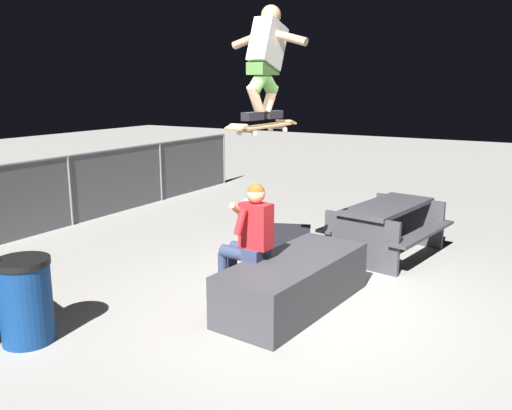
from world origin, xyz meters
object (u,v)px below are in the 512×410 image
at_px(ledge_box_main, 294,283).
at_px(picnic_table_back, 387,221).
at_px(skater_airborne, 266,57).
at_px(kicker_ramp, 278,245).
at_px(person_sitting_on_ledge, 248,236).
at_px(skateboard, 263,127).
at_px(trash_bin, 26,300).

bearing_deg(ledge_box_main, picnic_table_back, -7.47).
xyz_separation_m(skater_airborne, kicker_ramp, (1.97, 0.90, -2.63)).
height_order(person_sitting_on_ledge, skateboard, skateboard).
xyz_separation_m(skateboard, kicker_ramp, (2.03, 0.90, -1.94)).
relative_size(skater_airborne, picnic_table_back, 0.59).
height_order(skater_airborne, picnic_table_back, skater_airborne).
bearing_deg(skateboard, trash_bin, 138.62).
height_order(kicker_ramp, trash_bin, trash_bin).
height_order(ledge_box_main, person_sitting_on_ledge, person_sitting_on_ledge).
bearing_deg(person_sitting_on_ledge, trash_bin, 144.16).
height_order(skateboard, kicker_ramp, skateboard).
relative_size(skateboard, skater_airborne, 0.92).
bearing_deg(skater_airborne, ledge_box_main, -50.17).
distance_m(person_sitting_on_ledge, kicker_ramp, 2.19).
xyz_separation_m(skater_airborne, picnic_table_back, (2.57, -0.56, -2.19)).
height_order(ledge_box_main, kicker_ramp, ledge_box_main).
distance_m(kicker_ramp, picnic_table_back, 1.64).
bearing_deg(picnic_table_back, kicker_ramp, 112.14).
height_order(skater_airborne, trash_bin, skater_airborne).
relative_size(ledge_box_main, trash_bin, 2.44).
xyz_separation_m(ledge_box_main, picnic_table_back, (2.36, -0.31, 0.22)).
distance_m(ledge_box_main, trash_bin, 2.75).
distance_m(person_sitting_on_ledge, skater_airborne, 1.92).
distance_m(kicker_ramp, trash_bin, 3.89).
bearing_deg(picnic_table_back, skater_airborne, 167.71).
height_order(kicker_ramp, picnic_table_back, picnic_table_back).
distance_m(ledge_box_main, skateboard, 1.76).
bearing_deg(trash_bin, ledge_box_main, -41.71).
bearing_deg(ledge_box_main, skateboard, 136.16).
distance_m(ledge_box_main, person_sitting_on_ledge, 0.73).
bearing_deg(trash_bin, kicker_ramp, -10.04).
bearing_deg(ledge_box_main, trash_bin, 138.29).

